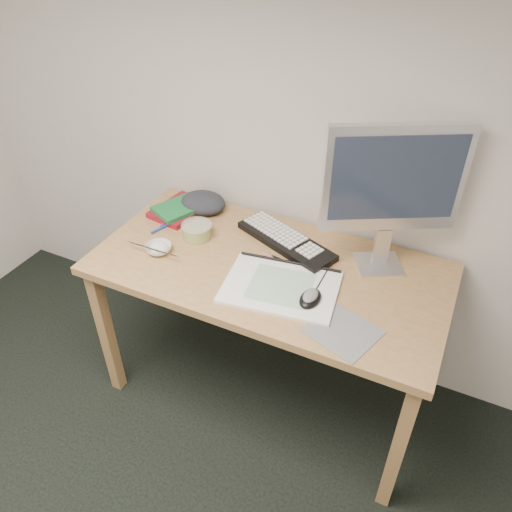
{
  "coord_description": "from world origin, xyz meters",
  "views": [
    {
      "loc": [
        0.65,
        0.01,
        1.98
      ],
      "look_at": [
        -0.0,
        1.37,
        0.83
      ],
      "focal_mm": 35.0,
      "sensor_mm": 36.0,
      "label": 1
    }
  ],
  "objects_px": {
    "desk": "(268,281)",
    "keyboard": "(286,241)",
    "sketchpad": "(281,287)",
    "rice_bowl": "(159,249)",
    "monitor": "(394,183)"
  },
  "relations": [
    {
      "from": "desk",
      "to": "keyboard",
      "type": "height_order",
      "value": "keyboard"
    },
    {
      "from": "sketchpad",
      "to": "rice_bowl",
      "type": "height_order",
      "value": "rice_bowl"
    },
    {
      "from": "desk",
      "to": "sketchpad",
      "type": "bearing_deg",
      "value": -46.97
    },
    {
      "from": "monitor",
      "to": "rice_bowl",
      "type": "xyz_separation_m",
      "value": [
        -0.83,
        -0.3,
        -0.35
      ]
    },
    {
      "from": "desk",
      "to": "rice_bowl",
      "type": "height_order",
      "value": "rice_bowl"
    },
    {
      "from": "monitor",
      "to": "keyboard",
      "type": "bearing_deg",
      "value": 155.17
    },
    {
      "from": "keyboard",
      "to": "rice_bowl",
      "type": "distance_m",
      "value": 0.53
    },
    {
      "from": "desk",
      "to": "monitor",
      "type": "xyz_separation_m",
      "value": [
        0.39,
        0.19,
        0.45
      ]
    },
    {
      "from": "desk",
      "to": "monitor",
      "type": "height_order",
      "value": "monitor"
    },
    {
      "from": "sketchpad",
      "to": "rice_bowl",
      "type": "bearing_deg",
      "value": 172.57
    },
    {
      "from": "sketchpad",
      "to": "desk",
      "type": "bearing_deg",
      "value": 124.85
    },
    {
      "from": "sketchpad",
      "to": "keyboard",
      "type": "bearing_deg",
      "value": 100.69
    },
    {
      "from": "monitor",
      "to": "rice_bowl",
      "type": "bearing_deg",
      "value": 171.57
    },
    {
      "from": "sketchpad",
      "to": "monitor",
      "type": "xyz_separation_m",
      "value": [
        0.29,
        0.3,
        0.36
      ]
    },
    {
      "from": "sketchpad",
      "to": "keyboard",
      "type": "distance_m",
      "value": 0.29
    }
  ]
}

